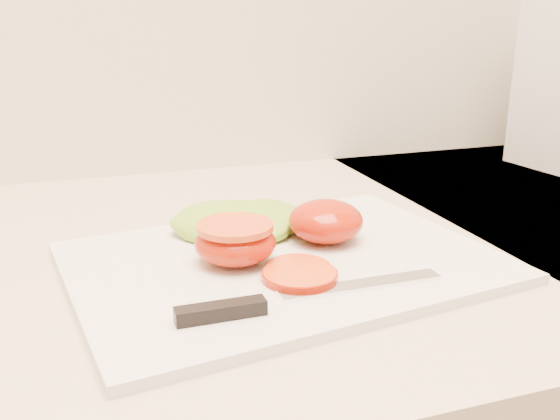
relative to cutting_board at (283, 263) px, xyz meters
name	(u,v)px	position (x,y,z in m)	size (l,w,h in m)	color
cutting_board	(283,263)	(0.00, 0.00, 0.00)	(0.39, 0.28, 0.01)	silver
tomato_half_dome	(326,221)	(0.06, 0.03, 0.03)	(0.08, 0.08, 0.04)	#B01C07
tomato_half_cut	(235,241)	(-0.05, 0.00, 0.03)	(0.08, 0.08, 0.04)	#B01C07
tomato_slice_0	(300,275)	(0.00, -0.05, 0.01)	(0.07, 0.07, 0.01)	#CC5218
tomato_slice_1	(298,268)	(0.00, -0.03, 0.01)	(0.06, 0.06, 0.01)	#CC5218
lettuce_leaf_0	(234,223)	(-0.03, 0.08, 0.02)	(0.14, 0.09, 0.03)	#7DC534
lettuce_leaf_1	(274,216)	(0.02, 0.09, 0.02)	(0.10, 0.07, 0.02)	#7DC534
knife	(280,300)	(-0.04, -0.09, 0.01)	(0.24, 0.03, 0.01)	silver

